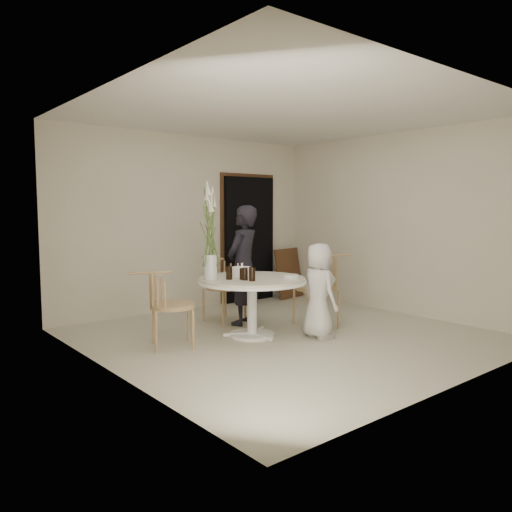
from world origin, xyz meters
TOP-DOWN VIEW (x-y plane):
  - ground at (0.00, 0.00)m, footprint 4.50×4.50m
  - room_shell at (0.00, 0.00)m, footprint 4.50×4.50m
  - doorway at (1.15, 2.19)m, footprint 1.00×0.10m
  - door_trim at (1.15, 2.23)m, footprint 1.12×0.03m
  - table at (-0.35, 0.25)m, footprint 1.33×1.33m
  - picture_frame at (1.86, 1.95)m, footprint 0.68×0.32m
  - chair_far at (-0.14, 1.28)m, footprint 0.53×0.57m
  - chair_right at (0.78, 0.08)m, footprint 0.68×0.66m
  - chair_left at (-1.45, 0.51)m, footprint 0.64×0.62m
  - girl at (-0.02, 0.85)m, footprint 0.69×0.59m
  - boy at (0.24, -0.31)m, footprint 0.47×0.63m
  - birthday_cake at (-0.39, 0.41)m, footprint 0.25×0.25m
  - cola_tumbler_a at (-0.54, 0.20)m, footprint 0.07×0.07m
  - cola_tumbler_b at (-0.53, 0.03)m, footprint 0.10×0.10m
  - cola_tumbler_c at (-0.55, 0.13)m, footprint 0.09×0.09m
  - cola_tumbler_d at (-0.66, 0.30)m, footprint 0.10×0.10m
  - plate_stack at (-0.02, -0.10)m, footprint 0.24×0.24m
  - flower_vase at (-0.83, 0.45)m, footprint 0.16×0.16m

SIDE VIEW (x-z plane):
  - ground at x=0.00m, z-range 0.00..0.00m
  - picture_frame at x=1.86m, z-range 0.00..0.87m
  - chair_left at x=-1.45m, z-range 0.13..1.01m
  - boy at x=0.24m, z-range 0.00..1.16m
  - chair_far at x=-0.14m, z-range 0.13..1.03m
  - table at x=-0.35m, z-range 0.25..0.98m
  - chair_right at x=0.78m, z-range 0.14..1.11m
  - plate_stack at x=-0.02m, z-range 0.73..0.78m
  - birthday_cake at x=-0.39m, z-range 0.71..0.87m
  - cola_tumbler_a at x=-0.54m, z-range 0.73..0.87m
  - cola_tumbler_c at x=-0.55m, z-range 0.73..0.88m
  - girl at x=-0.02m, z-range 0.00..1.62m
  - cola_tumbler_d at x=-0.66m, z-range 0.73..0.89m
  - cola_tumbler_b at x=-0.53m, z-range 0.73..0.89m
  - doorway at x=1.15m, z-range 0.00..2.10m
  - door_trim at x=1.15m, z-range 0.00..2.22m
  - flower_vase at x=-0.83m, z-range 0.70..1.88m
  - room_shell at x=0.00m, z-range -0.63..3.87m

